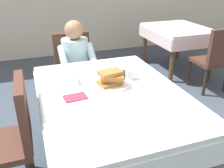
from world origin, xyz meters
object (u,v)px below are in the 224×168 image
(chair_left_side, at_px, (12,133))
(fork_left_of_plate, at_px, (89,90))
(spoon_near_edge, at_px, (124,102))
(chair_diner, at_px, (74,67))
(bowl_butter, at_px, (122,74))
(background_chair_empty, at_px, (216,56))
(knife_right_of_plate, at_px, (133,84))
(background_table_far, at_px, (178,34))
(diner_person, at_px, (76,60))
(cup_coffee, at_px, (130,74))
(dining_table_main, at_px, (111,101))
(syrup_pitcher, at_px, (77,81))
(plate_breakfast, at_px, (111,85))
(breakfast_stack, at_px, (111,78))

(chair_left_side, bearing_deg, fork_left_of_plate, -83.23)
(spoon_near_edge, bearing_deg, chair_left_side, 170.73)
(chair_diner, bearing_deg, bowl_butter, 106.01)
(spoon_near_edge, relative_size, background_chair_empty, 0.16)
(knife_right_of_plate, bearing_deg, background_table_far, -36.55)
(diner_person, height_order, spoon_near_edge, diner_person)
(diner_person, xyz_separation_m, spoon_near_edge, (0.11, -1.21, 0.07))
(cup_coffee, xyz_separation_m, bowl_butter, (-0.04, 0.07, -0.02))
(chair_diner, bearing_deg, background_table_far, -159.95)
(chair_left_side, bearing_deg, spoon_near_edge, -103.43)
(chair_diner, relative_size, chair_left_side, 1.00)
(chair_diner, xyz_separation_m, knife_right_of_plate, (0.29, -1.10, 0.21))
(chair_left_side, relative_size, background_chair_empty, 1.00)
(fork_left_of_plate, height_order, spoon_near_edge, same)
(background_table_far, bearing_deg, dining_table_main, -134.62)
(chair_diner, height_order, syrup_pitcher, chair_diner)
(diner_person, height_order, plate_breakfast, diner_person)
(knife_right_of_plate, height_order, background_table_far, knife_right_of_plate)
(knife_right_of_plate, distance_m, spoon_near_edge, 0.32)
(diner_person, xyz_separation_m, syrup_pitcher, (-0.15, -0.81, 0.11))
(knife_right_of_plate, xyz_separation_m, spoon_near_edge, (-0.19, -0.26, 0.00))
(fork_left_of_plate, bearing_deg, chair_diner, -3.38)
(syrup_pitcher, height_order, background_table_far, syrup_pitcher)
(bowl_butter, relative_size, spoon_near_edge, 0.73)
(knife_right_of_plate, xyz_separation_m, background_table_far, (1.63, 1.80, -0.12))
(breakfast_stack, relative_size, syrup_pitcher, 2.96)
(plate_breakfast, distance_m, knife_right_of_plate, 0.19)
(breakfast_stack, height_order, cup_coffee, breakfast_stack)
(dining_table_main, bearing_deg, chair_left_side, 180.00)
(dining_table_main, height_order, plate_breakfast, plate_breakfast)
(bowl_butter, bearing_deg, plate_breakfast, -136.34)
(chair_left_side, distance_m, plate_breakfast, 0.83)
(breakfast_stack, height_order, bowl_butter, breakfast_stack)
(breakfast_stack, bearing_deg, syrup_pitcher, 157.87)
(dining_table_main, relative_size, breakfast_stack, 6.43)
(chair_diner, xyz_separation_m, background_chair_empty, (1.92, -0.25, 0.00))
(bowl_butter, xyz_separation_m, fork_left_of_plate, (-0.35, -0.17, -0.02))
(diner_person, height_order, background_table_far, diner_person)
(chair_diner, xyz_separation_m, diner_person, (-0.00, -0.16, 0.14))
(chair_left_side, relative_size, syrup_pitcher, 11.62)
(chair_left_side, height_order, breakfast_stack, chair_left_side)
(chair_left_side, relative_size, breakfast_stack, 3.93)
(bowl_butter, distance_m, spoon_near_edge, 0.47)
(diner_person, distance_m, knife_right_of_plate, 0.99)
(dining_table_main, xyz_separation_m, spoon_near_edge, (0.03, -0.19, 0.09))
(dining_table_main, bearing_deg, plate_breakfast, 72.43)
(plate_breakfast, relative_size, spoon_near_edge, 1.87)
(cup_coffee, relative_size, fork_left_of_plate, 0.63)
(diner_person, distance_m, background_chair_empty, 1.93)
(breakfast_stack, bearing_deg, fork_left_of_plate, -172.34)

